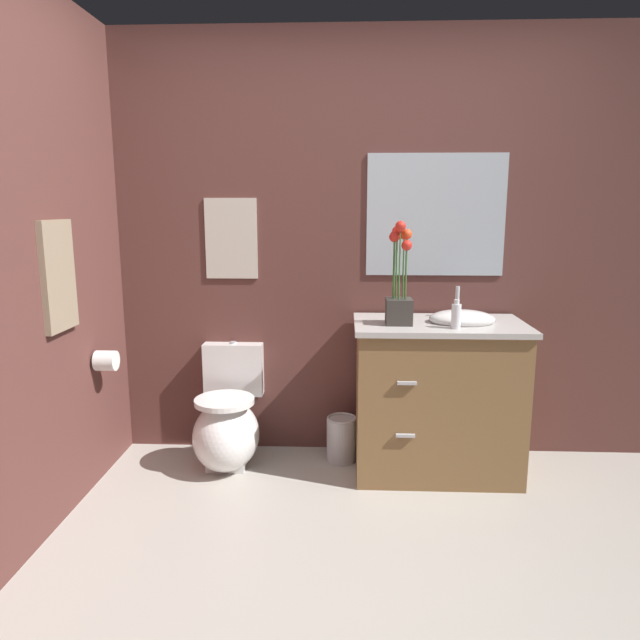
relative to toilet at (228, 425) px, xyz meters
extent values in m
plane|color=#B2ADA3|center=(0.76, -1.25, -0.24)|extent=(9.58, 9.58, 0.00)
cube|color=brown|center=(0.96, 0.30, 1.01)|extent=(4.47, 0.05, 2.50)
cube|color=brown|center=(-0.71, -0.79, 1.01)|extent=(0.05, 4.26, 2.50)
ellipsoid|color=white|center=(0.00, -0.05, -0.04)|extent=(0.38, 0.48, 0.40)
cube|color=white|center=(0.00, 0.00, -0.15)|extent=(0.22, 0.26, 0.18)
cube|color=white|center=(0.00, 0.24, 0.28)|extent=(0.36, 0.13, 0.32)
cylinder|color=white|center=(0.00, -0.07, 0.17)|extent=(0.34, 0.34, 0.03)
cylinder|color=#B7B7BC|center=(0.00, 0.24, 0.44)|extent=(0.04, 0.04, 0.02)
cube|color=brown|center=(1.20, -0.03, 0.18)|extent=(0.90, 0.52, 0.84)
cube|color=#BCB7B2|center=(1.20, -0.03, 0.61)|extent=(0.94, 0.56, 0.03)
ellipsoid|color=white|center=(1.32, -0.03, 0.65)|extent=(0.36, 0.26, 0.10)
cylinder|color=#B7B7BC|center=(1.32, 0.13, 0.72)|extent=(0.02, 0.02, 0.18)
cube|color=#B7B7BC|center=(1.00, -0.30, 0.36)|extent=(0.10, 0.02, 0.02)
cube|color=#B7B7BC|center=(1.00, -0.30, 0.08)|extent=(0.10, 0.02, 0.02)
cube|color=#38332D|center=(0.97, -0.08, 0.70)|extent=(0.14, 0.14, 0.14)
cylinder|color=#386B2D|center=(1.00, -0.08, 0.94)|extent=(0.01, 0.01, 0.34)
sphere|color=#EA4C23|center=(1.00, -0.08, 1.11)|extent=(0.06, 0.06, 0.06)
cylinder|color=#386B2D|center=(0.99, -0.06, 0.94)|extent=(0.01, 0.01, 0.34)
sphere|color=#EA4C23|center=(0.99, -0.06, 1.11)|extent=(0.06, 0.06, 0.06)
cylinder|color=#386B2D|center=(0.95, -0.05, 0.95)|extent=(0.01, 0.01, 0.36)
sphere|color=red|center=(0.95, -0.05, 1.13)|extent=(0.06, 0.06, 0.06)
cylinder|color=#386B2D|center=(0.94, -0.07, 0.93)|extent=(0.01, 0.01, 0.33)
sphere|color=red|center=(0.94, -0.07, 1.10)|extent=(0.06, 0.06, 0.06)
cylinder|color=#386B2D|center=(0.94, -0.09, 0.94)|extent=(0.01, 0.01, 0.34)
sphere|color=red|center=(0.94, -0.09, 1.11)|extent=(0.06, 0.06, 0.06)
cylinder|color=#386B2D|center=(0.96, -0.12, 0.96)|extent=(0.01, 0.01, 0.39)
sphere|color=red|center=(0.96, -0.12, 1.16)|extent=(0.06, 0.06, 0.06)
cylinder|color=#386B2D|center=(1.00, -0.11, 0.91)|extent=(0.01, 0.01, 0.29)
sphere|color=red|center=(1.00, -0.11, 1.06)|extent=(0.06, 0.06, 0.06)
cylinder|color=white|center=(1.26, -0.19, 0.69)|extent=(0.05, 0.05, 0.13)
cylinder|color=silver|center=(1.26, -0.19, 0.77)|extent=(0.03, 0.03, 0.02)
cylinder|color=#B7B7BC|center=(0.67, 0.09, -0.11)|extent=(0.18, 0.18, 0.26)
torus|color=#B7B7BC|center=(0.67, 0.09, 0.02)|extent=(0.18, 0.18, 0.01)
cube|color=beige|center=(0.00, 0.27, 1.07)|extent=(0.31, 0.01, 0.47)
cube|color=#B2BCC6|center=(1.20, 0.27, 1.21)|extent=(0.80, 0.01, 0.70)
cube|color=gray|center=(-0.67, -0.53, 0.94)|extent=(0.03, 0.28, 0.52)
cylinder|color=white|center=(-0.61, -0.20, 0.44)|extent=(0.11, 0.11, 0.11)
camera|label=1|loc=(0.68, -3.21, 1.26)|focal=32.85mm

